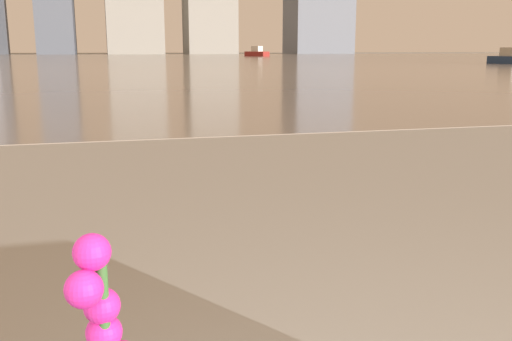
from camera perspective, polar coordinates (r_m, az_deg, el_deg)
The scene contains 3 objects.
harbor_water at distance 61.88m, azimuth -14.55°, elevation 10.73°, with size 180.00×110.00×0.01m.
harbor_boat_1 at distance 45.05m, azimuth 24.00°, elevation 10.23°, with size 1.61×3.21×1.15m.
harbor_boat_3 at distance 82.90m, azimuth 0.09°, elevation 11.70°, with size 3.02×3.92×1.42m.
Camera 1 is at (-0.47, 0.13, 1.07)m, focal length 40.00 mm.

